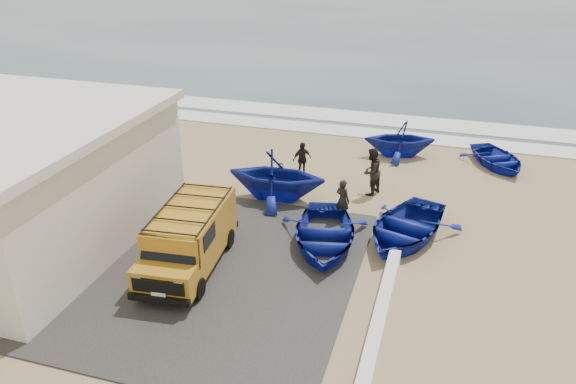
# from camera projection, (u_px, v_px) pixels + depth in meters

# --- Properties ---
(ground) EXTENTS (160.00, 160.00, 0.00)m
(ground) POSITION_uv_depth(u_px,v_px,m) (246.00, 241.00, 19.03)
(ground) COLOR tan
(slab) EXTENTS (12.00, 10.00, 0.05)m
(slab) POSITION_uv_depth(u_px,v_px,m) (165.00, 262.00, 17.81)
(slab) COLOR #383633
(slab) RESTS_ON ground
(ocean) EXTENTS (180.00, 88.00, 0.01)m
(ocean) POSITION_uv_depth(u_px,v_px,m) (411.00, 14.00, 67.41)
(ocean) COLOR #385166
(ocean) RESTS_ON ground
(surf_line) EXTENTS (180.00, 1.60, 0.06)m
(surf_line) POSITION_uv_depth(u_px,v_px,m) (327.00, 129.00, 29.39)
(surf_line) COLOR white
(surf_line) RESTS_ON ground
(surf_wash) EXTENTS (180.00, 2.20, 0.04)m
(surf_wash) POSITION_uv_depth(u_px,v_px,m) (337.00, 115.00, 31.55)
(surf_wash) COLOR white
(surf_wash) RESTS_ON ground
(building) EXTENTS (8.40, 9.40, 4.30)m
(building) POSITION_uv_depth(u_px,v_px,m) (8.00, 180.00, 18.33)
(building) COLOR white
(building) RESTS_ON ground
(parapet) EXTENTS (0.35, 6.00, 0.55)m
(parapet) POSITION_uv_depth(u_px,v_px,m) (381.00, 315.00, 15.01)
(parapet) COLOR silver
(parapet) RESTS_ON ground
(van) EXTENTS (2.19, 4.72, 1.96)m
(van) POSITION_uv_depth(u_px,v_px,m) (189.00, 236.00, 17.23)
(van) COLOR #B97D1B
(van) RESTS_ON ground
(boat_near_left) EXTENTS (3.89, 4.84, 0.89)m
(boat_near_left) POSITION_uv_depth(u_px,v_px,m) (324.00, 234.00, 18.58)
(boat_near_left) COLOR #132399
(boat_near_left) RESTS_ON ground
(boat_near_right) EXTENTS (4.25, 5.07, 0.90)m
(boat_near_right) POSITION_uv_depth(u_px,v_px,m) (405.00, 227.00, 19.01)
(boat_near_right) COLOR #132399
(boat_near_right) RESTS_ON ground
(boat_mid_left) EXTENTS (3.90, 3.40, 2.00)m
(boat_mid_left) POSITION_uv_depth(u_px,v_px,m) (276.00, 175.00, 21.59)
(boat_mid_left) COLOR #132399
(boat_mid_left) RESTS_ON ground
(boat_far_left) EXTENTS (3.75, 3.43, 1.68)m
(boat_far_left) POSITION_uv_depth(u_px,v_px,m) (400.00, 139.00, 25.74)
(boat_far_left) COLOR #132399
(boat_far_left) RESTS_ON ground
(boat_far_right) EXTENTS (3.78, 4.20, 0.72)m
(boat_far_right) POSITION_uv_depth(u_px,v_px,m) (497.00, 159.00, 24.81)
(boat_far_right) COLOR #132399
(boat_far_right) RESTS_ON ground
(fisherman_front) EXTENTS (0.68, 0.59, 1.57)m
(fisherman_front) POSITION_uv_depth(u_px,v_px,m) (343.00, 200.00, 20.12)
(fisherman_front) COLOR black
(fisherman_front) RESTS_ON ground
(fisherman_middle) EXTENTS (1.05, 1.15, 1.92)m
(fisherman_middle) POSITION_uv_depth(u_px,v_px,m) (371.00, 171.00, 22.00)
(fisherman_middle) COLOR black
(fisherman_middle) RESTS_ON ground
(fisherman_back) EXTENTS (0.89, 0.89, 1.51)m
(fisherman_back) POSITION_uv_depth(u_px,v_px,m) (302.00, 159.00, 23.69)
(fisherman_back) COLOR black
(fisherman_back) RESTS_ON ground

